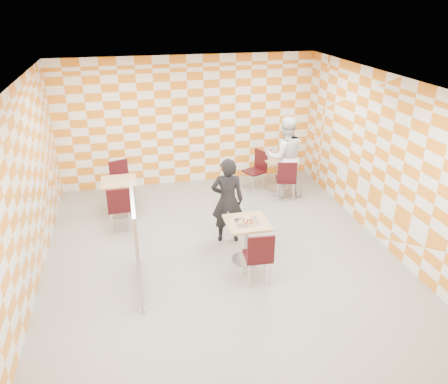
# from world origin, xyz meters

# --- Properties ---
(room_shell) EXTENTS (7.00, 7.00, 7.00)m
(room_shell) POSITION_xyz_m (0.00, 0.54, 1.50)
(room_shell) COLOR #989893
(room_shell) RESTS_ON ground
(main_table) EXTENTS (0.70, 0.70, 0.75)m
(main_table) POSITION_xyz_m (0.40, -0.19, 0.51)
(main_table) COLOR tan
(main_table) RESTS_ON ground
(second_table) EXTENTS (0.70, 0.70, 0.75)m
(second_table) POSITION_xyz_m (1.96, 2.59, 0.51)
(second_table) COLOR tan
(second_table) RESTS_ON ground
(empty_table) EXTENTS (0.70, 0.70, 0.75)m
(empty_table) POSITION_xyz_m (-1.67, 2.08, 0.51)
(empty_table) COLOR tan
(empty_table) RESTS_ON ground
(chair_main_front) EXTENTS (0.45, 0.46, 0.92)m
(chair_main_front) POSITION_xyz_m (0.41, -0.89, 0.54)
(chair_main_front) COLOR #340A0E
(chair_main_front) RESTS_ON ground
(chair_second_front) EXTENTS (0.52, 0.53, 0.92)m
(chair_second_front) POSITION_xyz_m (1.90, 1.96, 0.54)
(chair_second_front) COLOR #340A0E
(chair_second_front) RESTS_ON ground
(chair_second_side) EXTENTS (0.56, 0.56, 0.92)m
(chair_second_side) POSITION_xyz_m (1.46, 2.71, 0.54)
(chair_second_side) COLOR #340A0E
(chair_second_side) RESTS_ON ground
(chair_empty_near) EXTENTS (0.44, 0.45, 0.92)m
(chair_empty_near) POSITION_xyz_m (-1.69, 1.35, 0.54)
(chair_empty_near) COLOR #340A0E
(chair_empty_near) RESTS_ON ground
(chair_empty_far) EXTENTS (0.54, 0.55, 0.92)m
(chair_empty_far) POSITION_xyz_m (-1.63, 2.71, 0.54)
(chair_empty_far) COLOR #340A0E
(chair_empty_far) RESTS_ON ground
(partition) EXTENTS (0.08, 1.38, 1.55)m
(partition) POSITION_xyz_m (-1.42, -0.54, 0.79)
(partition) COLOR white
(partition) RESTS_ON ground
(man_dark) EXTENTS (0.64, 0.48, 1.62)m
(man_dark) POSITION_xyz_m (0.24, 0.56, 0.81)
(man_dark) COLOR black
(man_dark) RESTS_ON ground
(man_white) EXTENTS (0.95, 0.77, 1.83)m
(man_white) POSITION_xyz_m (1.96, 2.24, 0.92)
(man_white) COLOR white
(man_white) RESTS_ON ground
(pizza_on_foil) EXTENTS (0.40, 0.40, 0.04)m
(pizza_on_foil) POSITION_xyz_m (0.40, -0.21, 0.77)
(pizza_on_foil) COLOR silver
(pizza_on_foil) RESTS_ON main_table
(sport_bottle) EXTENTS (0.06, 0.06, 0.20)m
(sport_bottle) POSITION_xyz_m (1.78, 2.68, 0.84)
(sport_bottle) COLOR white
(sport_bottle) RESTS_ON second_table
(soda_bottle) EXTENTS (0.07, 0.07, 0.23)m
(soda_bottle) POSITION_xyz_m (2.08, 2.65, 0.85)
(soda_bottle) COLOR black
(soda_bottle) RESTS_ON second_table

